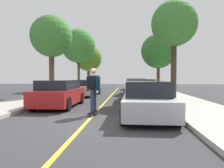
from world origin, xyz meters
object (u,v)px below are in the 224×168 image
(parked_car_left_nearest, at_px, (60,93))
(parked_car_left_near, at_px, (86,88))
(skateboard, at_px, (93,113))
(street_tree_right_near, at_px, (158,51))
(skateboarder, at_px, (93,87))
(street_tree_left_nearest, at_px, (51,37))
(parked_car_right_farthest, at_px, (134,84))
(street_tree_left_near, at_px, (79,46))
(parked_car_right_nearest, at_px, (147,100))
(parked_car_right_near, at_px, (139,90))
(street_tree_left_far, at_px, (89,58))
(street_tree_right_nearest, at_px, (174,24))
(parked_car_right_far, at_px, (136,86))
(fire_hydrant, at_px, (164,94))

(parked_car_left_nearest, height_order, parked_car_left_near, parked_car_left_nearest)
(skateboard, bearing_deg, parked_car_left_nearest, 132.77)
(street_tree_right_near, relative_size, skateboarder, 3.15)
(parked_car_left_nearest, distance_m, street_tree_left_nearest, 6.51)
(parked_car_left_near, xyz_separation_m, parked_car_right_farthest, (4.17, 8.87, 0.04))
(street_tree_left_near, distance_m, street_tree_right_near, 9.26)
(parked_car_left_nearest, height_order, parked_car_right_nearest, parked_car_left_nearest)
(parked_car_right_near, relative_size, street_tree_right_near, 0.83)
(parked_car_left_near, height_order, street_tree_left_far, street_tree_left_far)
(parked_car_left_nearest, xyz_separation_m, parked_car_right_farthest, (4.17, 15.41, 0.01))
(parked_car_left_near, xyz_separation_m, skateboarder, (2.10, -8.85, 0.46))
(street_tree_left_nearest, xyz_separation_m, street_tree_right_nearest, (8.55, -1.56, 0.35))
(parked_car_left_near, relative_size, skateboard, 5.42)
(street_tree_left_near, bearing_deg, skateboard, -74.63)
(parked_car_right_near, xyz_separation_m, street_tree_left_far, (-6.36, 16.41, 3.57))
(parked_car_right_far, height_order, fire_hydrant, parked_car_right_far)
(parked_car_left_nearest, relative_size, skateboarder, 2.35)
(parked_car_right_near, xyz_separation_m, street_tree_right_near, (2.19, 6.97, 3.30))
(street_tree_left_nearest, relative_size, street_tree_left_far, 0.98)
(street_tree_left_nearest, bearing_deg, street_tree_left_far, 90.00)
(parked_car_right_nearest, xyz_separation_m, parked_car_right_near, (0.00, 5.41, 0.04))
(parked_car_right_nearest, xyz_separation_m, parked_car_right_far, (-0.00, 11.01, 0.05))
(parked_car_left_near, distance_m, skateboard, 9.08)
(parked_car_left_near, distance_m, parked_car_right_nearest, 9.87)
(parked_car_left_nearest, height_order, parked_car_right_farthest, parked_car_right_farthest)
(skateboard, distance_m, skateboarder, 1.02)
(street_tree_right_near, bearing_deg, parked_car_left_near, -151.64)
(parked_car_right_far, bearing_deg, parked_car_left_near, -153.61)
(parked_car_left_near, relative_size, street_tree_left_far, 0.78)
(street_tree_left_nearest, bearing_deg, parked_car_left_near, 38.48)
(parked_car_left_nearest, bearing_deg, skateboard, -47.23)
(parked_car_right_nearest, distance_m, parked_car_right_near, 5.41)
(street_tree_left_nearest, bearing_deg, parked_car_right_near, -15.76)
(parked_car_right_farthest, bearing_deg, street_tree_left_far, 147.81)
(parked_car_right_nearest, xyz_separation_m, skateboarder, (-2.07, 0.10, 0.45))
(parked_car_right_farthest, height_order, street_tree_left_nearest, street_tree_left_nearest)
(parked_car_left_nearest, bearing_deg, parked_car_right_far, 64.17)
(parked_car_left_near, relative_size, fire_hydrant, 6.72)
(parked_car_left_nearest, relative_size, street_tree_right_near, 0.75)
(street_tree_left_far, distance_m, street_tree_right_nearest, 18.30)
(parked_car_right_near, xyz_separation_m, skateboard, (-2.06, -5.28, -0.60))
(parked_car_left_near, distance_m, parked_car_right_near, 5.47)
(parked_car_left_nearest, height_order, street_tree_right_near, street_tree_right_near)
(parked_car_left_nearest, height_order, parked_car_right_near, parked_car_right_near)
(parked_car_left_nearest, relative_size, street_tree_right_nearest, 0.67)
(street_tree_left_far, xyz_separation_m, street_tree_right_near, (8.55, -9.44, -0.28))
(parked_car_left_nearest, xyz_separation_m, street_tree_right_near, (6.36, 9.97, 3.31))
(parked_car_right_near, bearing_deg, street_tree_left_near, 121.56)
(parked_car_left_nearest, xyz_separation_m, street_tree_left_nearest, (-2.19, 4.80, 3.81))
(parked_car_right_far, xyz_separation_m, fire_hydrant, (1.50, -6.10, -0.21))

